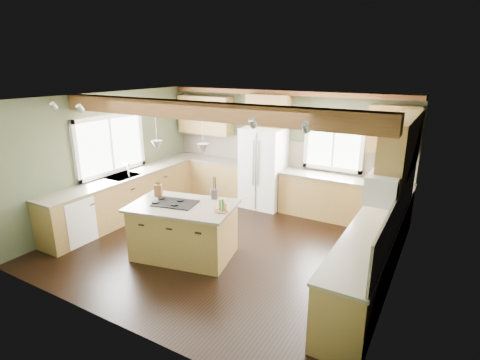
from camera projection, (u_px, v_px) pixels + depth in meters
The scene contains 37 objects.
floor at pixel (225, 245), 6.74m from camera, with size 5.60×5.60×0.00m, color black.
ceiling at pixel (223, 98), 5.97m from camera, with size 5.60×5.60×0.00m, color silver.
wall_back at pixel (283, 149), 8.43m from camera, with size 5.60×5.60×0.00m, color #4A553C.
wall_left at pixel (109, 157), 7.70m from camera, with size 5.00×5.00×0.00m, color #4A553C.
wall_right at pixel (400, 206), 5.02m from camera, with size 5.00×5.00×0.00m, color #4A553C.
ceiling_beam at pixel (199, 111), 5.48m from camera, with size 5.55×0.26×0.26m, color #543018.
soffit_trim at pixel (283, 93), 7.98m from camera, with size 5.55×0.20×0.10m, color #543018.
backsplash_back at pixel (283, 153), 8.44m from camera, with size 5.58×0.03×0.58m, color brown.
backsplash_right at pixel (398, 211), 5.10m from camera, with size 0.03×3.70×0.58m, color brown.
base_cab_back_left at pixel (211, 177), 9.29m from camera, with size 2.02×0.60×0.88m, color brown.
counter_back_left at pixel (210, 159), 9.15m from camera, with size 2.06×0.64×0.04m, color #494436.
base_cab_back_right at pixel (342, 200), 7.72m from camera, with size 2.62×0.60×0.88m, color brown.
counter_back_right at pixel (344, 179), 7.59m from camera, with size 2.66×0.64×0.04m, color #494436.
base_cab_left at pixel (125, 198), 7.85m from camera, with size 0.60×3.70×0.88m, color brown.
counter_left at pixel (123, 177), 7.71m from camera, with size 0.64×3.74×0.04m, color #494436.
base_cab_right at pixel (371, 256), 5.46m from camera, with size 0.60×3.70×0.88m, color brown.
counter_right at pixel (374, 227), 5.33m from camera, with size 0.64×3.74×0.04m, color #494436.
upper_cab_back_left at pixel (205, 115), 9.04m from camera, with size 1.40×0.35×0.90m, color brown.
upper_cab_over_fridge at pixel (269, 111), 8.17m from camera, with size 0.96×0.35×0.70m, color brown.
upper_cab_right at pixel (401, 145), 5.66m from camera, with size 0.35×2.20×0.90m, color brown.
upper_cab_back_corner at pixel (394, 130), 6.99m from camera, with size 0.90×0.35×0.90m, color brown.
window_left at pixel (110, 145), 7.65m from camera, with size 0.04×1.60×1.05m, color white.
window_back at pixel (334, 143), 7.79m from camera, with size 1.10×0.04×1.00m, color white.
sink at pixel (123, 177), 7.71m from camera, with size 0.50×0.65×0.03m, color #262628.
faucet at pixel (129, 171), 7.58m from camera, with size 0.02×0.02×0.28m, color #B2B2B7.
dishwasher at pixel (71, 220), 6.77m from camera, with size 0.60×0.60×0.84m, color white.
oven at pixel (347, 304), 4.39m from camera, with size 0.60×0.72×0.84m, color white.
microwave at pixel (384, 187), 5.01m from camera, with size 0.40×0.70×0.38m, color white.
pendant_left at pixel (157, 146), 5.96m from camera, with size 0.18×0.18×0.16m, color #B2B2B7.
pendant_right at pixel (203, 149), 5.73m from camera, with size 0.18×0.18×0.16m, color #B2B2B7.
refrigerator at pixel (263, 168), 8.37m from camera, with size 0.90×0.74×1.80m, color white.
island at pixel (184, 231), 6.27m from camera, with size 1.59×0.97×0.88m, color brown.
island_top at pixel (183, 206), 6.13m from camera, with size 1.69×1.08×0.04m, color #494436.
cooktop at pixel (175, 203), 6.16m from camera, with size 0.69×0.46×0.02m, color black.
knife_block at pixel (158, 190), 6.50m from camera, with size 0.13×0.09×0.21m, color brown.
utensil_crock at pixel (214, 194), 6.39m from camera, with size 0.13×0.13×0.17m, color #39322E.
bottle_tray at pixel (221, 205), 5.82m from camera, with size 0.22×0.22×0.20m, color brown, non-canonical shape.
Camera 1 is at (3.28, -5.14, 3.12)m, focal length 28.00 mm.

